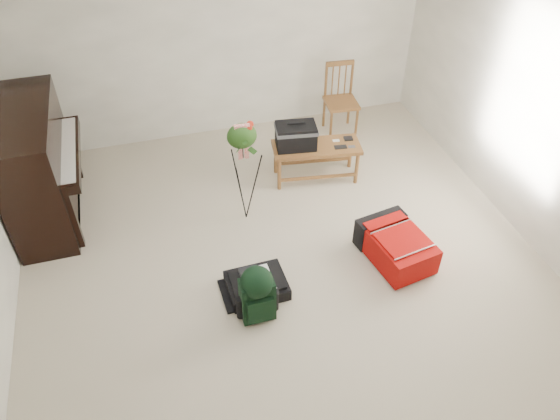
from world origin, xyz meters
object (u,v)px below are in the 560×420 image
object	(u,v)px
piano	(39,169)
green_backpack	(257,292)
black_duffel	(257,284)
dining_chair	(340,100)
red_suitcase	(394,242)
flower_stand	(244,174)
bench	(303,141)

from	to	relation	value
piano	green_backpack	bearing A→B (deg)	-48.06
piano	black_duffel	bearing A→B (deg)	-42.45
dining_chair	green_backpack	size ratio (longest dim) A/B	1.55
red_suitcase	flower_stand	world-z (taller)	flower_stand
bench	dining_chair	world-z (taller)	dining_chair
piano	green_backpack	xyz separation A→B (m)	(1.78, -1.98, -0.28)
piano	dining_chair	xyz separation A→B (m)	(3.57, 0.70, -0.16)
bench	green_backpack	bearing A→B (deg)	-110.24
piano	bench	distance (m)	2.78
piano	flower_stand	xyz separation A→B (m)	(1.99, -0.65, -0.01)
piano	dining_chair	world-z (taller)	piano
red_suitcase	green_backpack	xyz separation A→B (m)	(-1.48, -0.37, 0.15)
flower_stand	dining_chair	bearing A→B (deg)	45.13
bench	red_suitcase	xyz separation A→B (m)	(0.49, -1.43, -0.37)
black_duffel	green_backpack	size ratio (longest dim) A/B	0.94
bench	red_suitcase	bearing A→B (deg)	-62.62
bench	dining_chair	size ratio (longest dim) A/B	1.14
black_duffel	green_backpack	distance (m)	0.39
flower_stand	red_suitcase	bearing A→B (deg)	-32.58
dining_chair	flower_stand	xyz separation A→B (m)	(-1.58, -1.35, 0.15)
piano	black_duffel	xyz separation A→B (m)	(1.85, -1.69, -0.52)
red_suitcase	black_duffel	xyz separation A→B (m)	(-1.42, -0.07, -0.09)
bench	black_duffel	xyz separation A→B (m)	(-0.93, -1.51, -0.46)
piano	flower_stand	distance (m)	2.10
piano	black_duffel	world-z (taller)	piano
bench	dining_chair	bearing A→B (deg)	56.59
green_backpack	bench	bearing A→B (deg)	60.78
dining_chair	bench	bearing A→B (deg)	-127.31
bench	dining_chair	xyz separation A→B (m)	(0.79, 0.88, -0.10)
black_duffel	flower_stand	bearing A→B (deg)	80.29
piano	green_backpack	size ratio (longest dim) A/B	2.56
black_duffel	bench	bearing A→B (deg)	56.66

